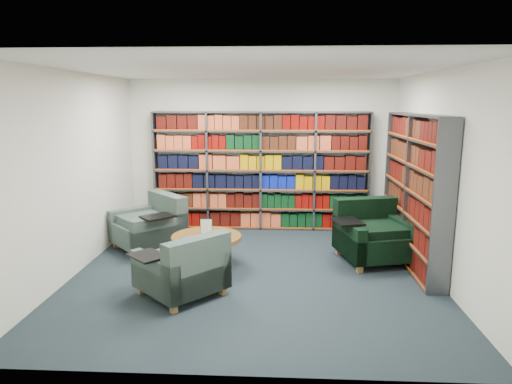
{
  "coord_description": "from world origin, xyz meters",
  "views": [
    {
      "loc": [
        0.35,
        -6.12,
        2.38
      ],
      "look_at": [
        0.0,
        0.6,
        1.05
      ],
      "focal_mm": 32.0,
      "sensor_mm": 36.0,
      "label": 1
    }
  ],
  "objects_px": {
    "chair_teal_left": "(153,227)",
    "chair_green_right": "(372,236)",
    "chair_teal_front": "(185,271)",
    "coffee_table": "(207,242)"
  },
  "relations": [
    {
      "from": "chair_green_right",
      "to": "chair_teal_front",
      "type": "distance_m",
      "value": 2.99
    },
    {
      "from": "chair_teal_front",
      "to": "coffee_table",
      "type": "xyz_separation_m",
      "value": [
        0.1,
        1.04,
        0.05
      ]
    },
    {
      "from": "chair_teal_front",
      "to": "coffee_table",
      "type": "bearing_deg",
      "value": 84.31
    },
    {
      "from": "chair_teal_left",
      "to": "chair_green_right",
      "type": "distance_m",
      "value": 3.52
    },
    {
      "from": "chair_green_right",
      "to": "coffee_table",
      "type": "distance_m",
      "value": 2.52
    },
    {
      "from": "chair_green_right",
      "to": "coffee_table",
      "type": "bearing_deg",
      "value": -168.85
    },
    {
      "from": "chair_teal_left",
      "to": "chair_green_right",
      "type": "bearing_deg",
      "value": -6.21
    },
    {
      "from": "chair_teal_left",
      "to": "chair_teal_front",
      "type": "height_order",
      "value": "chair_teal_left"
    },
    {
      "from": "chair_green_right",
      "to": "chair_teal_front",
      "type": "relative_size",
      "value": 1.02
    },
    {
      "from": "chair_teal_front",
      "to": "chair_green_right",
      "type": "bearing_deg",
      "value": 30.58
    }
  ]
}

